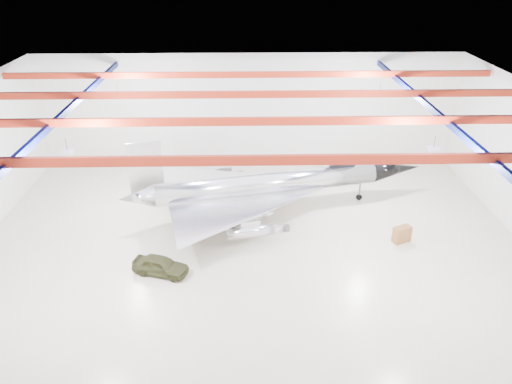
{
  "coord_description": "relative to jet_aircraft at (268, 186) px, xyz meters",
  "views": [
    {
      "loc": [
        -0.38,
        -31.4,
        19.73
      ],
      "look_at": [
        0.41,
        2.0,
        3.24
      ],
      "focal_mm": 35.0,
      "sensor_mm": 36.0,
      "label": 1
    }
  ],
  "objects": [
    {
      "name": "ceiling",
      "position": [
        -1.44,
        -4.98,
        8.72
      ],
      "size": [
        40.0,
        40.0,
        0.0
      ],
      "primitive_type": "plane",
      "rotation": [
        3.14,
        0.0,
        0.0
      ],
      "color": "#0A0F38",
      "rests_on": "wall_back"
    },
    {
      "name": "tool_chest",
      "position": [
        1.28,
        1.29,
        -2.08
      ],
      "size": [
        0.53,
        0.53,
        0.4
      ],
      "primitive_type": "cylinder",
      "rotation": [
        0.0,
        0.0,
        -0.22
      ],
      "color": "maroon",
      "rests_on": "floor"
    },
    {
      "name": "floor",
      "position": [
        -1.44,
        -4.98,
        -2.28
      ],
      "size": [
        40.0,
        40.0,
        0.0
      ],
      "primitive_type": "plane",
      "color": "beige",
      "rests_on": "ground"
    },
    {
      "name": "desk",
      "position": [
        9.73,
        -4.99,
        -1.66
      ],
      "size": [
        1.49,
        1.17,
        1.23
      ],
      "primitive_type": "cube",
      "rotation": [
        0.0,
        0.0,
        0.44
      ],
      "color": "brown",
      "rests_on": "floor"
    },
    {
      "name": "parts_bin",
      "position": [
        -0.29,
        0.77,
        -2.06
      ],
      "size": [
        0.74,
        0.68,
        0.43
      ],
      "primitive_type": "cube",
      "rotation": [
        0.0,
        0.0,
        0.38
      ],
      "color": "olive",
      "rests_on": "floor"
    },
    {
      "name": "ceiling_structure",
      "position": [
        -1.44,
        -4.98,
        8.05
      ],
      "size": [
        39.5,
        29.5,
        1.08
      ],
      "color": "maroon",
      "rests_on": "ceiling"
    },
    {
      "name": "crate_ply",
      "position": [
        -5.9,
        -2.98,
        -2.07
      ],
      "size": [
        0.69,
        0.6,
        0.42
      ],
      "primitive_type": "cube",
      "rotation": [
        0.0,
        0.0,
        0.23
      ],
      "color": "olive",
      "rests_on": "floor"
    },
    {
      "name": "toolbox_red",
      "position": [
        -3.11,
        3.62,
        -2.12
      ],
      "size": [
        0.46,
        0.38,
        0.31
      ],
      "primitive_type": "cube",
      "rotation": [
        0.0,
        0.0,
        0.06
      ],
      "color": "maroon",
      "rests_on": "floor"
    },
    {
      "name": "engine_drum",
      "position": [
        1.33,
        -3.23,
        -2.05
      ],
      "size": [
        0.55,
        0.55,
        0.45
      ],
      "primitive_type": "cylinder",
      "rotation": [
        0.0,
        0.0,
        -0.1
      ],
      "color": "#59595B",
      "rests_on": "floor"
    },
    {
      "name": "jeep",
      "position": [
        -7.54,
        -8.64,
        -1.63
      ],
      "size": [
        4.06,
        2.59,
        1.29
      ],
      "primitive_type": "imported",
      "rotation": [
        0.0,
        0.0,
        1.27
      ],
      "color": "#35371B",
      "rests_on": "floor"
    },
    {
      "name": "jet_aircraft",
      "position": [
        0.0,
        0.0,
        0.0
      ],
      "size": [
        25.16,
        17.42,
        6.94
      ],
      "rotation": [
        0.0,
        0.0,
        0.23
      ],
      "color": "silver",
      "rests_on": "floor"
    },
    {
      "name": "crate_small",
      "position": [
        -7.83,
        2.99,
        -2.13
      ],
      "size": [
        0.42,
        0.35,
        0.29
      ],
      "primitive_type": "cube",
      "rotation": [
        0.0,
        0.0,
        0.05
      ],
      "color": "#59595B",
      "rests_on": "floor"
    },
    {
      "name": "wall_back",
      "position": [
        -1.44,
        10.02,
        3.22
      ],
      "size": [
        40.0,
        0.0,
        40.0
      ],
      "primitive_type": "plane",
      "rotation": [
        1.57,
        0.0,
        0.0
      ],
      "color": "silver",
      "rests_on": "floor"
    }
  ]
}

